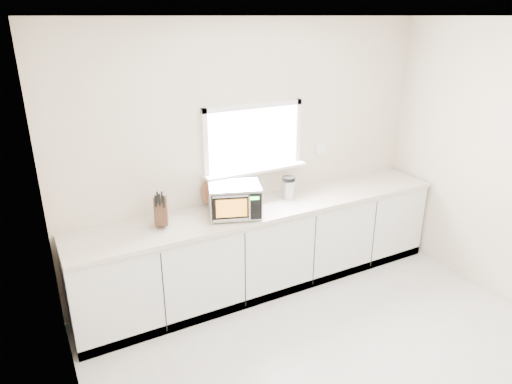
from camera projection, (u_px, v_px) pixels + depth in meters
back_wall at (253, 156)px, 4.67m from camera, size 4.00×0.17×2.70m
cabinets at (266, 248)px, 4.76m from camera, size 3.92×0.60×0.88m
countertop at (267, 208)px, 4.58m from camera, size 3.92×0.64×0.04m
microwave at (235, 200)px, 4.29m from camera, size 0.57×0.51×0.31m
knife_block at (161, 210)px, 4.09m from camera, size 0.19×0.27×0.35m
cutting_board at (215, 192)px, 4.53m from camera, size 0.30×0.07×0.30m
coffee_grinder at (288, 187)px, 4.72m from camera, size 0.16×0.16×0.24m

